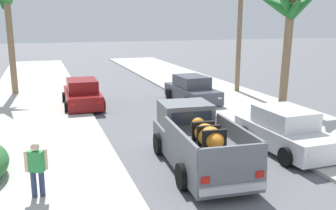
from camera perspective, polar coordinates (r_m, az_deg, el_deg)
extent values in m
cube|color=beige|center=(15.86, -19.29, -4.82)|extent=(5.33, 60.00, 0.12)
cube|color=beige|center=(19.02, 15.55, -1.71)|extent=(5.33, 60.00, 0.12)
cube|color=silver|center=(15.88, -14.72, -4.52)|extent=(0.16, 60.00, 0.10)
cube|color=silver|center=(18.35, 12.27, -2.08)|extent=(0.16, 60.00, 0.10)
cube|color=slate|center=(12.17, 4.79, -6.72)|extent=(2.29, 5.23, 0.80)
cube|color=slate|center=(13.39, 2.60, -1.30)|extent=(1.82, 1.62, 0.80)
cube|color=#283342|center=(12.69, 3.61, -2.01)|extent=(1.38, 0.16, 0.44)
cube|color=#283342|center=(14.10, 1.70, -0.50)|extent=(1.46, 0.17, 0.48)
cube|color=slate|center=(10.91, 1.81, -5.23)|extent=(0.34, 3.30, 0.56)
cube|color=slate|center=(11.53, 10.55, -4.44)|extent=(0.34, 3.30, 0.56)
cube|color=slate|center=(9.75, 9.76, -7.63)|extent=(1.88, 0.24, 0.56)
cube|color=silver|center=(9.99, 9.79, -12.33)|extent=(1.83, 0.25, 0.20)
cylinder|color=black|center=(13.37, -1.39, -5.87)|extent=(0.31, 0.78, 0.76)
cylinder|color=black|center=(13.92, 6.52, -5.19)|extent=(0.31, 0.78, 0.76)
cylinder|color=black|center=(10.72, 2.24, -10.70)|extent=(0.31, 0.78, 0.76)
cylinder|color=black|center=(11.40, 11.85, -9.51)|extent=(0.31, 0.78, 0.76)
cube|color=red|center=(9.63, 5.64, -11.23)|extent=(0.22, 0.06, 0.18)
cube|color=red|center=(10.21, 13.69, -10.11)|extent=(0.22, 0.06, 0.18)
ellipsoid|color=orange|center=(11.27, 6.12, -4.59)|extent=(0.82, 1.75, 0.60)
sphere|color=orange|center=(12.11, 4.55, -2.95)|extent=(0.44, 0.44, 0.44)
cube|color=black|center=(10.86, 6.99, -5.29)|extent=(0.72, 0.17, 0.61)
cube|color=black|center=(11.27, 6.12, -4.59)|extent=(0.72, 0.17, 0.61)
cube|color=black|center=(11.69, 5.32, -3.94)|extent=(0.72, 0.17, 0.61)
cube|color=silver|center=(14.33, 17.21, -4.52)|extent=(1.83, 4.23, 0.72)
cube|color=silver|center=(14.23, 17.15, -1.79)|extent=(1.55, 2.12, 0.64)
cube|color=#283342|center=(13.50, 19.58, -2.82)|extent=(1.37, 0.10, 0.52)
cube|color=#283342|center=(14.99, 14.95, -1.01)|extent=(1.34, 0.10, 0.50)
cylinder|color=black|center=(14.01, 23.32, -6.32)|extent=(0.23, 0.64, 0.64)
cylinder|color=black|center=(12.89, 17.36, -7.47)|extent=(0.23, 0.64, 0.64)
cylinder|color=black|center=(15.91, 16.99, -3.62)|extent=(0.23, 0.64, 0.64)
cylinder|color=black|center=(14.93, 11.39, -4.37)|extent=(0.23, 0.64, 0.64)
cube|color=red|center=(16.30, 14.63, -1.90)|extent=(0.20, 0.04, 0.12)
cube|color=red|center=(15.64, 10.77, -2.32)|extent=(0.20, 0.04, 0.12)
cube|color=white|center=(12.38, 20.76, -7.15)|extent=(0.20, 0.04, 0.10)
cube|color=#474C56|center=(21.70, 3.66, 1.77)|extent=(1.98, 4.29, 0.72)
cube|color=#474C56|center=(21.67, 3.57, 3.58)|extent=(1.63, 2.18, 0.64)
cube|color=#283342|center=(20.81, 4.71, 3.13)|extent=(1.37, 0.15, 0.52)
cube|color=#283342|center=(22.54, 2.52, 3.90)|extent=(1.34, 0.15, 0.50)
cylinder|color=black|center=(21.01, 7.39, 0.73)|extent=(0.25, 0.65, 0.64)
cylinder|color=black|center=(20.21, 2.91, 0.34)|extent=(0.25, 0.65, 0.64)
cylinder|color=black|center=(23.28, 4.29, 1.97)|extent=(0.25, 0.65, 0.64)
cylinder|color=black|center=(22.55, 0.16, 1.66)|extent=(0.25, 0.65, 0.64)
cube|color=red|center=(23.82, 2.87, 3.03)|extent=(0.20, 0.05, 0.12)
cube|color=white|center=(20.13, 7.81, 1.03)|extent=(0.20, 0.05, 0.10)
cube|color=red|center=(23.33, 0.03, 2.84)|extent=(0.20, 0.05, 0.12)
cube|color=white|center=(19.56, 4.67, 0.76)|extent=(0.20, 0.05, 0.10)
cube|color=maroon|center=(21.01, -12.75, 1.12)|extent=(1.84, 4.23, 0.72)
cube|color=maroon|center=(20.79, -12.82, 2.90)|extent=(1.56, 2.13, 0.64)
cube|color=#283342|center=(21.74, -13.04, 3.26)|extent=(1.37, 0.10, 0.52)
cube|color=#283342|center=(19.84, -12.56, 2.40)|extent=(1.34, 0.10, 0.50)
cylinder|color=black|center=(22.27, -15.34, 1.06)|extent=(0.23, 0.64, 0.64)
cylinder|color=black|center=(22.41, -10.73, 1.36)|extent=(0.23, 0.64, 0.64)
cylinder|color=black|center=(19.73, -14.98, -0.39)|extent=(0.23, 0.64, 0.64)
cylinder|color=black|center=(19.88, -9.79, -0.04)|extent=(0.23, 0.64, 0.64)
cube|color=red|center=(18.88, -14.10, 0.10)|extent=(0.20, 0.04, 0.12)
cube|color=white|center=(23.03, -14.76, 2.19)|extent=(0.20, 0.04, 0.10)
cube|color=red|center=(18.99, -10.29, 0.35)|extent=(0.20, 0.04, 0.12)
cube|color=white|center=(23.11, -11.71, 2.39)|extent=(0.20, 0.04, 0.10)
cylinder|color=#846B4C|center=(20.97, 17.42, 7.30)|extent=(0.43, 0.62, 5.76)
cone|color=#23702D|center=(21.59, 19.74, 13.95)|extent=(2.00, 0.83, 1.43)
cone|color=#23702D|center=(21.69, 17.97, 14.23)|extent=(1.44, 1.62, 1.29)
cone|color=#23702D|center=(21.70, 16.19, 14.38)|extent=(0.66, 2.08, 1.30)
cone|color=#23702D|center=(20.82, 15.40, 14.49)|extent=(1.88, 1.37, 1.30)
cone|color=#23702D|center=(20.19, 16.97, 14.73)|extent=(1.75, 1.33, 1.14)
cone|color=#23702D|center=(20.20, 18.82, 14.10)|extent=(0.87, 1.66, 1.41)
cone|color=#23702D|center=(20.63, 19.80, 14.18)|extent=(1.24, 1.60, 1.30)
cylinder|color=#846B4C|center=(24.70, 10.70, 10.83)|extent=(0.30, 0.35, 7.86)
cylinder|color=#846B4C|center=(25.18, -22.57, 8.51)|extent=(0.38, 0.70, 6.46)
cylinder|color=navy|center=(10.63, -19.52, -11.50)|extent=(0.14, 0.14, 0.82)
cylinder|color=navy|center=(10.62, -18.42, -11.43)|extent=(0.14, 0.14, 0.82)
cube|color=green|center=(10.37, -19.24, -8.00)|extent=(0.44, 0.38, 0.55)
sphere|color=beige|center=(10.25, -19.40, -5.98)|extent=(0.22, 0.22, 0.22)
cylinder|color=beige|center=(10.37, -20.59, -7.95)|extent=(0.09, 0.09, 0.55)
cylinder|color=beige|center=(10.36, -17.92, -7.77)|extent=(0.09, 0.09, 0.55)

